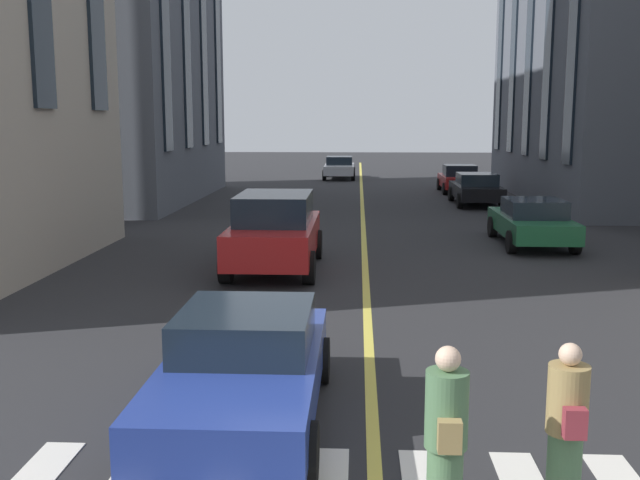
# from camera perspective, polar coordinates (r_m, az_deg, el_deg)

# --- Properties ---
(lane_centre_line) EXTENTS (80.00, 0.16, 0.01)m
(lane_centre_line) POSITION_cam_1_polar(r_m,az_deg,el_deg) (23.55, 3.39, 0.37)
(lane_centre_line) COLOR #D8C64C
(lane_centre_line) RESTS_ON ground_plane
(car_red_trailing) EXTENTS (4.70, 2.14, 1.88)m
(car_red_trailing) POSITION_cam_1_polar(r_m,az_deg,el_deg) (18.00, -3.51, 0.71)
(car_red_trailing) COLOR #B21E1E
(car_red_trailing) RESTS_ON ground_plane
(car_black_near) EXTENTS (4.40, 1.95, 1.37)m
(car_black_near) POSITION_cam_1_polar(r_m,az_deg,el_deg) (32.57, 11.96, 3.91)
(car_black_near) COLOR black
(car_black_near) RESTS_ON ground_plane
(car_blue_far) EXTENTS (4.40, 1.95, 1.37)m
(car_blue_far) POSITION_cam_1_polar(r_m,az_deg,el_deg) (9.11, -5.86, -9.64)
(car_blue_far) COLOR navy
(car_blue_far) RESTS_ON ground_plane
(car_red_parked_a) EXTENTS (3.90, 1.89, 1.40)m
(car_red_parked_a) POSITION_cam_1_polar(r_m,az_deg,el_deg) (37.94, 10.69, 4.68)
(car_red_parked_a) COLOR #B21E1E
(car_red_parked_a) RESTS_ON ground_plane
(car_green_oncoming) EXTENTS (4.40, 1.95, 1.37)m
(car_green_oncoming) POSITION_cam_1_polar(r_m,az_deg,el_deg) (22.43, 16.06, 1.38)
(car_green_oncoming) COLOR #1E6038
(car_green_oncoming) RESTS_ON ground_plane
(car_white_mid) EXTENTS (4.40, 1.95, 1.37)m
(car_white_mid) POSITION_cam_1_polar(r_m,az_deg,el_deg) (46.10, 1.51, 5.63)
(car_white_mid) COLOR silver
(car_white_mid) RESTS_ON ground_plane
(pedestrian_near) EXTENTS (0.50, 0.38, 1.63)m
(pedestrian_near) POSITION_cam_1_polar(r_m,az_deg,el_deg) (7.45, 18.49, -13.58)
(pedestrian_near) COLOR #4C724C
(pedestrian_near) RESTS_ON ground_plane
(pedestrian_companion) EXTENTS (0.50, 0.38, 1.73)m
(pedestrian_companion) POSITION_cam_1_polar(r_m,az_deg,el_deg) (6.79, 9.69, -15.05)
(pedestrian_companion) COLOR #4C724C
(pedestrian_companion) RESTS_ON ground_plane
(building_left_near) EXTENTS (13.99, 9.33, 17.49)m
(building_left_near) POSITION_cam_1_polar(r_m,az_deg,el_deg) (35.81, -17.30, 17.07)
(building_left_near) COLOR #565B66
(building_left_near) RESTS_ON ground_plane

